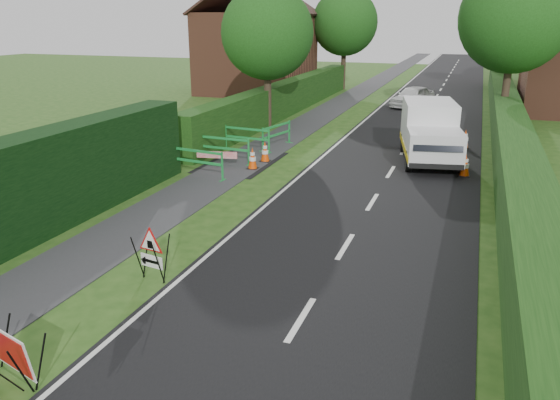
% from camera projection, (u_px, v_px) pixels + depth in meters
% --- Properties ---
extents(ground, '(120.00, 120.00, 0.00)m').
position_uv_depth(ground, '(151.00, 323.00, 9.74)').
color(ground, '#234915').
rests_on(ground, ground).
extents(road_surface, '(6.00, 90.00, 0.02)m').
position_uv_depth(road_surface, '(440.00, 91.00, 40.20)').
color(road_surface, black).
rests_on(road_surface, ground).
extents(footpath, '(2.00, 90.00, 0.02)m').
position_uv_depth(footpath, '(366.00, 88.00, 41.95)').
color(footpath, '#2D2D30').
rests_on(footpath, ground).
extents(hedge_west_far, '(1.00, 24.00, 1.80)m').
position_uv_depth(hedge_west_far, '(286.00, 114.00, 30.98)').
color(hedge_west_far, '#14380F').
rests_on(hedge_west_far, ground).
extents(hedge_east, '(1.20, 50.00, 1.50)m').
position_uv_depth(hedge_east, '(508.00, 153.00, 21.96)').
color(hedge_east, '#14380F').
rests_on(hedge_east, ground).
extents(house_west, '(7.50, 7.40, 7.88)m').
position_uv_depth(house_west, '(257.00, 51.00, 38.80)').
color(house_west, brown).
rests_on(house_west, ground).
extents(tree_nw, '(4.40, 4.40, 6.70)m').
position_uv_depth(tree_nw, '(267.00, 33.00, 25.86)').
color(tree_nw, '#2D2116').
rests_on(tree_nw, ground).
extents(tree_ne, '(5.20, 5.20, 7.79)m').
position_uv_depth(tree_ne, '(515.00, 18.00, 25.71)').
color(tree_ne, '#2D2116').
rests_on(tree_ne, ground).
extents(tree_fw, '(4.80, 4.80, 7.24)m').
position_uv_depth(tree_fw, '(345.00, 23.00, 40.04)').
color(tree_fw, '#2D2116').
rests_on(tree_fw, ground).
extents(tree_fe, '(4.20, 4.20, 6.33)m').
position_uv_depth(tree_fe, '(503.00, 31.00, 40.30)').
color(tree_fe, '#2D2116').
rests_on(tree_fe, ground).
extents(red_rect_sign, '(1.11, 0.85, 0.85)m').
position_uv_depth(red_rect_sign, '(11.00, 353.00, 8.05)').
color(red_rect_sign, black).
rests_on(red_rect_sign, ground).
extents(triangle_sign, '(0.79, 0.79, 1.01)m').
position_uv_depth(triangle_sign, '(150.00, 250.00, 11.09)').
color(triangle_sign, black).
rests_on(triangle_sign, ground).
extents(works_van, '(2.72, 5.01, 2.17)m').
position_uv_depth(works_van, '(430.00, 131.00, 20.44)').
color(works_van, silver).
rests_on(works_van, ground).
extents(traffic_cone_0, '(0.38, 0.38, 0.79)m').
position_uv_depth(traffic_cone_0, '(465.00, 165.00, 18.62)').
color(traffic_cone_0, black).
rests_on(traffic_cone_0, ground).
extents(traffic_cone_1, '(0.38, 0.38, 0.79)m').
position_uv_depth(traffic_cone_1, '(459.00, 153.00, 20.31)').
color(traffic_cone_1, black).
rests_on(traffic_cone_1, ground).
extents(traffic_cone_2, '(0.38, 0.38, 0.79)m').
position_uv_depth(traffic_cone_2, '(465.00, 139.00, 22.65)').
color(traffic_cone_2, black).
rests_on(traffic_cone_2, ground).
extents(traffic_cone_3, '(0.38, 0.38, 0.79)m').
position_uv_depth(traffic_cone_3, '(253.00, 158.00, 19.52)').
color(traffic_cone_3, black).
rests_on(traffic_cone_3, ground).
extents(traffic_cone_4, '(0.38, 0.38, 0.79)m').
position_uv_depth(traffic_cone_4, '(265.00, 152.00, 20.52)').
color(traffic_cone_4, black).
rests_on(traffic_cone_4, ground).
extents(ped_barrier_0, '(2.09, 0.63, 1.00)m').
position_uv_depth(ped_barrier_0, '(197.00, 159.00, 18.44)').
color(ped_barrier_0, '#1A9039').
rests_on(ped_barrier_0, ground).
extents(ped_barrier_1, '(2.08, 0.49, 1.00)m').
position_uv_depth(ped_barrier_1, '(225.00, 146.00, 20.32)').
color(ped_barrier_1, '#1A9039').
rests_on(ped_barrier_1, ground).
extents(ped_barrier_2, '(2.09, 0.57, 1.00)m').
position_uv_depth(ped_barrier_2, '(247.00, 136.00, 22.06)').
color(ped_barrier_2, '#1A9039').
rests_on(ped_barrier_2, ground).
extents(ped_barrier_3, '(0.82, 2.08, 1.00)m').
position_uv_depth(ped_barrier_3, '(277.00, 133.00, 22.69)').
color(ped_barrier_3, '#1A9039').
rests_on(ped_barrier_3, ground).
extents(redwhite_plank, '(1.48, 0.34, 0.25)m').
position_uv_depth(redwhite_plank, '(217.00, 167.00, 19.94)').
color(redwhite_plank, red).
rests_on(redwhite_plank, ground).
extents(hatchback_car, '(2.65, 3.98, 1.26)m').
position_uv_depth(hatchback_car, '(413.00, 97.00, 33.06)').
color(hatchback_car, white).
rests_on(hatchback_car, ground).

